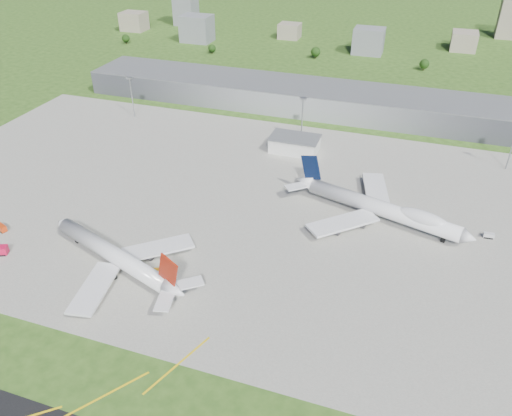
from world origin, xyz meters
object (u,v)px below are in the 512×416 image
(crash_tender, at_px, (1,228))
(van_white_far, at_px, (489,236))
(tug_yellow, at_px, (155,272))
(airliner_red_twin, at_px, (117,257))
(airliner_blue_quad, at_px, (382,209))
(van_white_near, at_px, (356,222))

(crash_tender, xyz_separation_m, van_white_far, (196.40, 61.63, -0.31))
(crash_tender, bearing_deg, van_white_far, 37.06)
(van_white_far, bearing_deg, tug_yellow, -156.32)
(airliner_red_twin, xyz_separation_m, airliner_blue_quad, (90.83, 66.11, 0.59))
(airliner_red_twin, distance_m, tug_yellow, 15.49)
(airliner_blue_quad, relative_size, crash_tender, 13.64)
(crash_tender, height_order, tug_yellow, crash_tender)
(crash_tender, xyz_separation_m, tug_yellow, (75.77, -3.94, -0.47))
(van_white_near, bearing_deg, crash_tender, 101.35)
(airliner_blue_quad, height_order, crash_tender, airliner_blue_quad)
(crash_tender, distance_m, tug_yellow, 75.88)
(airliner_red_twin, height_order, airliner_blue_quad, airliner_blue_quad)
(van_white_near, relative_size, van_white_far, 1.24)
(airliner_red_twin, distance_m, crash_tender, 61.44)
(airliner_red_twin, relative_size, airliner_blue_quad, 0.89)
(airliner_blue_quad, height_order, van_white_near, airliner_blue_quad)
(crash_tender, bearing_deg, airliner_blue_quad, 41.33)
(tug_yellow, xyz_separation_m, van_white_far, (120.63, 65.57, 0.16))
(crash_tender, relative_size, van_white_far, 1.34)
(van_white_near, bearing_deg, tug_yellow, 121.64)
(crash_tender, distance_m, van_white_near, 152.06)
(airliner_blue_quad, bearing_deg, airliner_red_twin, -127.26)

